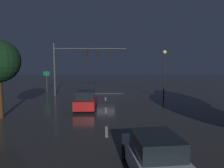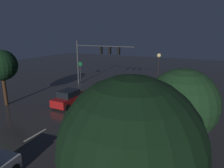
{
  "view_description": "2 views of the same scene",
  "coord_description": "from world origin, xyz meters",
  "px_view_note": "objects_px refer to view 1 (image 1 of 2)",
  "views": [
    {
      "loc": [
        0.11,
        29.6,
        4.43
      ],
      "look_at": [
        -0.69,
        5.88,
        1.93
      ],
      "focal_mm": 35.76,
      "sensor_mm": 36.0,
      "label": 1
    },
    {
      "loc": [
        -11.51,
        25.97,
        7.64
      ],
      "look_at": [
        -0.99,
        4.53,
        1.58
      ],
      "focal_mm": 31.98,
      "sensor_mm": 36.0,
      "label": 2
    }
  ],
  "objects_px": {
    "traffic_signal_assembly": "(81,58)",
    "car_distant": "(155,157)",
    "route_sign": "(47,77)",
    "car_approaching": "(86,100)",
    "street_lamp_left_kerb": "(164,66)"
  },
  "relations": [
    {
      "from": "car_distant",
      "to": "route_sign",
      "type": "relative_size",
      "value": 1.51
    },
    {
      "from": "traffic_signal_assembly",
      "to": "car_distant",
      "type": "xyz_separation_m",
      "value": [
        -4.87,
        20.4,
        -3.95
      ]
    },
    {
      "from": "car_approaching",
      "to": "route_sign",
      "type": "distance_m",
      "value": 13.05
    },
    {
      "from": "route_sign",
      "to": "car_distant",
      "type": "bearing_deg",
      "value": 113.13
    },
    {
      "from": "route_sign",
      "to": "traffic_signal_assembly",
      "type": "bearing_deg",
      "value": 148.96
    },
    {
      "from": "car_distant",
      "to": "route_sign",
      "type": "bearing_deg",
      "value": -66.87
    },
    {
      "from": "car_approaching",
      "to": "street_lamp_left_kerb",
      "type": "relative_size",
      "value": 0.78
    },
    {
      "from": "car_approaching",
      "to": "car_distant",
      "type": "bearing_deg",
      "value": 106.55
    },
    {
      "from": "traffic_signal_assembly",
      "to": "car_approaching",
      "type": "height_order",
      "value": "traffic_signal_assembly"
    },
    {
      "from": "car_approaching",
      "to": "street_lamp_left_kerb",
      "type": "xyz_separation_m",
      "value": [
        -8.47,
        -4.7,
        3.07
      ]
    },
    {
      "from": "traffic_signal_assembly",
      "to": "route_sign",
      "type": "bearing_deg",
      "value": -31.04
    },
    {
      "from": "car_approaching",
      "to": "car_distant",
      "type": "xyz_separation_m",
      "value": [
        -3.63,
        12.23,
        0.0
      ]
    },
    {
      "from": "street_lamp_left_kerb",
      "to": "car_distant",
      "type": "bearing_deg",
      "value": 74.05
    },
    {
      "from": "traffic_signal_assembly",
      "to": "car_approaching",
      "type": "xyz_separation_m",
      "value": [
        -1.24,
        8.18,
        -3.95
      ]
    },
    {
      "from": "traffic_signal_assembly",
      "to": "car_distant",
      "type": "bearing_deg",
      "value": 103.44
    }
  ]
}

